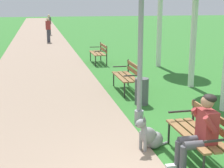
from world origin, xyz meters
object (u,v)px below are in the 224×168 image
(person_seated_on_near_bench, at_px, (200,129))
(pedestrian_further_distant, at_px, (49,25))
(park_bench_far, at_px, (99,52))
(dog_grey, at_px, (150,136))
(lamp_post_near, at_px, (141,22))
(park_bench_near, at_px, (202,130))
(park_bench_mid, at_px, (128,74))
(litter_bin, at_px, (142,91))
(pedestrian_distant, at_px, (48,30))

(person_seated_on_near_bench, bearing_deg, pedestrian_further_distant, 93.71)
(park_bench_far, distance_m, pedestrian_further_distant, 13.49)
(person_seated_on_near_bench, distance_m, dog_grey, 1.09)
(lamp_post_near, bearing_deg, person_seated_on_near_bench, -81.65)
(park_bench_far, height_order, pedestrian_further_distant, pedestrian_further_distant)
(park_bench_near, height_order, pedestrian_further_distant, pedestrian_further_distant)
(park_bench_mid, bearing_deg, litter_bin, -90.43)
(park_bench_near, relative_size, pedestrian_distant, 0.91)
(park_bench_mid, relative_size, lamp_post_near, 0.35)
(park_bench_mid, height_order, park_bench_far, same)
(lamp_post_near, bearing_deg, pedestrian_distant, 95.19)
(park_bench_near, height_order, person_seated_on_near_bench, person_seated_on_near_bench)
(pedestrian_distant, height_order, pedestrian_further_distant, same)
(lamp_post_near, relative_size, pedestrian_distant, 2.61)
(litter_bin, relative_size, pedestrian_distant, 0.42)
(person_seated_on_near_bench, bearing_deg, litter_bin, 87.41)
(litter_bin, bearing_deg, park_bench_far, 89.88)
(lamp_post_near, bearing_deg, pedestrian_further_distant, 93.22)
(park_bench_mid, bearing_deg, person_seated_on_near_bench, -91.99)
(park_bench_mid, relative_size, pedestrian_further_distant, 0.91)
(pedestrian_distant, bearing_deg, litter_bin, -82.41)
(park_bench_mid, distance_m, park_bench_far, 4.85)
(person_seated_on_near_bench, bearing_deg, lamp_post_near, 98.35)
(person_seated_on_near_bench, relative_size, pedestrian_distant, 0.76)
(lamp_post_near, relative_size, litter_bin, 6.15)
(park_bench_far, distance_m, litter_bin, 6.23)
(park_bench_far, height_order, litter_bin, park_bench_far)
(park_bench_far, height_order, pedestrian_distant, pedestrian_distant)
(park_bench_near, xyz_separation_m, dog_grey, (-0.73, 0.51, -0.25))
(person_seated_on_near_bench, bearing_deg, pedestrian_distant, 95.58)
(dog_grey, distance_m, pedestrian_further_distant, 22.35)
(park_bench_mid, xyz_separation_m, pedestrian_further_distant, (-1.67, 18.24, 0.33))
(person_seated_on_near_bench, distance_m, pedestrian_further_distant, 23.23)
(park_bench_far, relative_size, pedestrian_distant, 0.91)
(park_bench_near, height_order, park_bench_mid, same)
(person_seated_on_near_bench, xyz_separation_m, lamp_post_near, (-0.32, 2.21, 1.55))
(lamp_post_near, bearing_deg, park_bench_near, -74.08)
(park_bench_near, relative_size, pedestrian_further_distant, 0.91)
(lamp_post_near, relative_size, pedestrian_further_distant, 2.61)
(pedestrian_distant, bearing_deg, lamp_post_near, -84.81)
(park_bench_near, height_order, park_bench_far, same)
(park_bench_near, distance_m, litter_bin, 3.23)
(lamp_post_near, xyz_separation_m, pedestrian_distant, (-1.43, 15.71, -1.39))
(litter_bin, height_order, pedestrian_further_distant, pedestrian_further_distant)
(person_seated_on_near_bench, bearing_deg, park_bench_near, 59.07)
(dog_grey, bearing_deg, park_bench_mid, 80.35)
(pedestrian_distant, relative_size, pedestrian_further_distant, 1.00)
(litter_bin, bearing_deg, park_bench_mid, 89.57)
(park_bench_far, relative_size, pedestrian_further_distant, 0.91)
(lamp_post_near, bearing_deg, park_bench_mid, 79.74)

